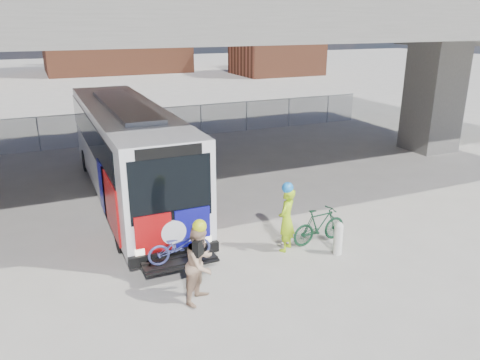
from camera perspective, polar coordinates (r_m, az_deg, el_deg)
ground at (r=16.39m, az=-3.97°, el=-4.76°), size 160.00×160.00×0.00m
bus at (r=18.19m, az=-13.60°, el=4.18°), size 2.67×12.90×3.69m
overpass at (r=18.84m, az=-8.87°, el=18.63°), size 40.00×16.00×7.95m
chainlink_fence at (r=27.12m, az=-12.88°, el=7.50°), size 30.00×0.06×30.00m
brick_buildings at (r=62.70m, az=-19.00°, el=16.89°), size 54.00×22.00×12.00m
bollard at (r=14.10m, az=11.89°, el=-6.81°), size 0.26×0.26×1.02m
cyclist_hivis at (r=13.91m, az=5.69°, el=-4.62°), size 0.85×0.82×2.15m
cyclist_tan at (r=11.49m, az=-4.84°, el=-10.05°), size 1.21×1.19×2.15m
bike_parked at (r=14.67m, az=9.66°, el=-5.51°), size 1.93×0.66×1.14m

